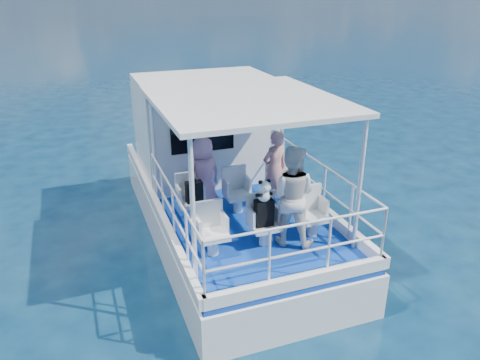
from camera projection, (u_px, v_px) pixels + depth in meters
name	position (u px, v px, depth m)	size (l,w,h in m)	color
ground	(241.00, 257.00, 9.15)	(2000.00, 2000.00, 0.00)	#08223C
hull	(225.00, 233.00, 10.01)	(3.00, 7.00, 1.60)	white
deck	(225.00, 197.00, 9.68)	(2.90, 6.90, 0.10)	navy
cabin	(205.00, 127.00, 10.36)	(2.85, 2.00, 2.20)	white
canopy	(246.00, 100.00, 7.76)	(3.00, 3.20, 0.08)	white
canopy_posts	(246.00, 166.00, 8.16)	(2.77, 2.97, 2.20)	white
railings	(253.00, 204.00, 8.11)	(2.84, 3.59, 1.00)	white
seat_port_fwd	(192.00, 209.00, 8.61)	(0.48, 0.46, 0.38)	white
seat_center_fwd	(238.00, 202.00, 8.90)	(0.48, 0.46, 0.38)	white
seat_stbd_fwd	(281.00, 195.00, 9.19)	(0.48, 0.46, 0.38)	white
seat_port_aft	(213.00, 243.00, 7.49)	(0.48, 0.46, 0.38)	white
seat_center_aft	(264.00, 234.00, 7.77)	(0.48, 0.46, 0.38)	white
seat_stbd_aft	(312.00, 225.00, 8.06)	(0.48, 0.46, 0.38)	white
passenger_port_fwd	(204.00, 175.00, 8.72)	(0.55, 0.39, 1.46)	pink
passenger_stbd_fwd	(275.00, 169.00, 8.93)	(0.55, 0.36, 1.52)	tan
passenger_stbd_aft	(291.00, 196.00, 7.58)	(0.83, 0.65, 1.71)	white
backpack_port	(194.00, 192.00, 8.40)	(0.30, 0.17, 0.39)	black
backpack_center	(264.00, 213.00, 7.57)	(0.30, 0.17, 0.45)	black
compact_camera	(193.00, 180.00, 8.32)	(0.10, 0.06, 0.06)	black
panda	(264.00, 190.00, 7.38)	(0.24, 0.20, 0.36)	white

